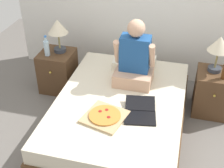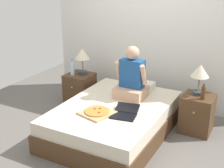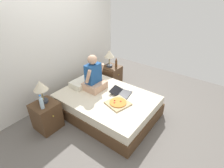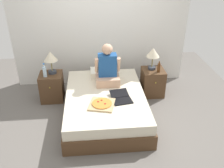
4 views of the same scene
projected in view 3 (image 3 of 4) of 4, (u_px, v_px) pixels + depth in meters
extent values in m
plane|color=#66605B|center=(107.00, 113.00, 3.86)|extent=(5.70, 5.70, 0.00)
cube|color=silver|center=(59.00, 46.00, 3.94)|extent=(3.70, 0.12, 2.50)
cube|color=#4C331E|center=(107.00, 108.00, 3.79)|extent=(1.43, 2.01, 0.27)
cube|color=beige|center=(107.00, 100.00, 3.68)|extent=(1.39, 1.95, 0.18)
cube|color=#4C331E|center=(47.00, 116.00, 3.35)|extent=(0.44, 0.44, 0.56)
sphere|color=gold|center=(53.00, 116.00, 3.17)|extent=(0.03, 0.03, 0.03)
cylinder|color=#333842|center=(44.00, 101.00, 3.24)|extent=(0.16, 0.16, 0.05)
cylinder|color=olive|center=(42.00, 95.00, 3.18)|extent=(0.02, 0.02, 0.22)
cone|color=beige|center=(40.00, 85.00, 3.08)|extent=(0.26, 0.26, 0.18)
cylinder|color=silver|center=(42.00, 103.00, 3.05)|extent=(0.07, 0.07, 0.20)
cylinder|color=silver|center=(40.00, 97.00, 2.99)|extent=(0.03, 0.03, 0.06)
cylinder|color=blue|center=(40.00, 96.00, 2.97)|extent=(0.04, 0.03, 0.02)
cube|color=#4C331E|center=(112.00, 76.00, 4.76)|extent=(0.44, 0.44, 0.56)
sphere|color=gold|center=(119.00, 75.00, 4.59)|extent=(0.03, 0.03, 0.03)
cylinder|color=#333842|center=(109.00, 66.00, 4.62)|extent=(0.16, 0.16, 0.05)
cylinder|color=olive|center=(109.00, 61.00, 4.55)|extent=(0.02, 0.02, 0.22)
cone|color=beige|center=(109.00, 54.00, 4.45)|extent=(0.26, 0.26, 0.18)
cylinder|color=#512D14|center=(116.00, 64.00, 4.57)|extent=(0.06, 0.06, 0.18)
cylinder|color=#512D14|center=(116.00, 60.00, 4.52)|extent=(0.03, 0.03, 0.05)
cube|color=silver|center=(82.00, 83.00, 3.99)|extent=(0.52, 0.34, 0.12)
cube|color=tan|center=(95.00, 85.00, 3.84)|extent=(0.44, 0.40, 0.16)
cube|color=#1E4C8C|center=(93.00, 73.00, 3.71)|extent=(0.34, 0.20, 0.42)
sphere|color=tan|center=(92.00, 60.00, 3.56)|extent=(0.20, 0.20, 0.20)
cylinder|color=tan|center=(88.00, 77.00, 3.54)|extent=(0.07, 0.18, 0.32)
cylinder|color=tan|center=(101.00, 70.00, 3.81)|extent=(0.07, 0.18, 0.32)
cube|color=black|center=(125.00, 94.00, 3.67)|extent=(0.35, 0.27, 0.02)
cube|color=black|center=(116.00, 90.00, 3.74)|extent=(0.34, 0.25, 0.06)
cube|color=tan|center=(118.00, 103.00, 3.39)|extent=(0.49, 0.49, 0.03)
cylinder|color=#CC7F33|center=(118.00, 102.00, 3.38)|extent=(0.33, 0.33, 0.02)
cylinder|color=maroon|center=(114.00, 103.00, 3.35)|extent=(0.04, 0.04, 0.00)
cylinder|color=maroon|center=(121.00, 101.00, 3.39)|extent=(0.04, 0.04, 0.00)
cylinder|color=maroon|center=(115.00, 101.00, 3.41)|extent=(0.04, 0.04, 0.00)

